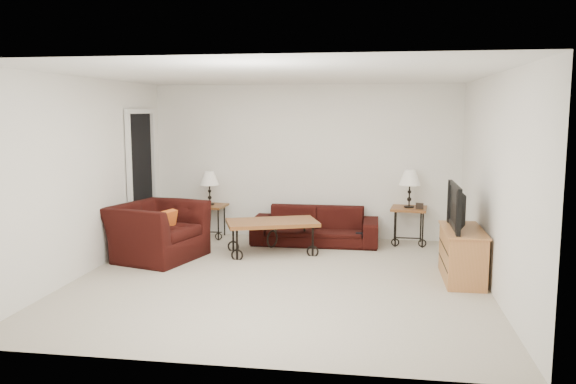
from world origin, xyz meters
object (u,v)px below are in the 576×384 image
object	(u,v)px
armchair	(157,231)
backpack	(363,233)
lamp_left	(210,188)
lamp_right	(410,189)
coffee_table	(272,237)
television	(462,207)
tv_stand	(462,254)
side_table_right	(408,226)
sofa	(315,226)
side_table_left	(210,221)

from	to	relation	value
armchair	backpack	world-z (taller)	armchair
lamp_left	lamp_right	xyz separation A→B (m)	(3.21, -0.00, 0.06)
lamp_left	backpack	size ratio (longest dim) A/B	1.21
coffee_table	television	world-z (taller)	television
coffee_table	armchair	bearing A→B (deg)	-161.02
backpack	tv_stand	bearing A→B (deg)	-75.84
lamp_left	side_table_right	bearing A→B (deg)	-0.00
sofa	lamp_right	bearing A→B (deg)	7.08
armchair	tv_stand	world-z (taller)	armchair
lamp_right	armchair	distance (m)	3.86
armchair	television	distance (m)	4.14
coffee_table	television	bearing A→B (deg)	-20.76
armchair	tv_stand	distance (m)	4.13
sofa	coffee_table	xyz separation A→B (m)	(-0.55, -0.73, -0.04)
side_table_right	lamp_right	world-z (taller)	lamp_right
lamp_right	side_table_left	bearing A→B (deg)	180.00
side_table_right	tv_stand	world-z (taller)	tv_stand
armchair	coffee_table	bearing A→B (deg)	-54.91
side_table_right	coffee_table	bearing A→B (deg)	-155.55
armchair	sofa	bearing A→B (deg)	-42.89
tv_stand	television	size ratio (longest dim) A/B	1.12
sofa	television	size ratio (longest dim) A/B	2.05
sofa	lamp_left	distance (m)	1.85
lamp_left	armchair	size ratio (longest dim) A/B	0.45
coffee_table	tv_stand	distance (m)	2.73
sofa	armchair	xyz separation A→B (m)	(-2.10, -1.26, 0.11)
lamp_right	television	world-z (taller)	television
backpack	sofa	bearing A→B (deg)	143.93
lamp_right	armchair	world-z (taller)	lamp_right
sofa	lamp_right	xyz separation A→B (m)	(1.45, 0.18, 0.59)
lamp_right	television	size ratio (longest dim) A/B	0.61
lamp_left	armchair	world-z (taller)	lamp_left
sofa	side_table_right	bearing A→B (deg)	7.08
tv_stand	backpack	size ratio (longest dim) A/B	2.37
side_table_right	tv_stand	bearing A→B (deg)	-73.52
sofa	tv_stand	size ratio (longest dim) A/B	1.84
television	armchair	bearing A→B (deg)	-95.99
coffee_table	backpack	xyz separation A→B (m)	(1.31, 0.58, -0.02)
lamp_left	lamp_right	world-z (taller)	lamp_right
side_table_right	television	bearing A→B (deg)	-74.09
lamp_left	backpack	world-z (taller)	lamp_left
side_table_left	coffee_table	size ratio (longest dim) A/B	0.42
lamp_left	backpack	distance (m)	2.61
side_table_left	side_table_right	distance (m)	3.21
armchair	television	world-z (taller)	television
coffee_table	television	xyz separation A→B (m)	(2.54, -0.96, 0.67)
tv_stand	side_table_right	bearing A→B (deg)	106.48
lamp_left	coffee_table	distance (m)	1.62
coffee_table	tv_stand	world-z (taller)	tv_stand
sofa	lamp_left	size ratio (longest dim) A/B	3.59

